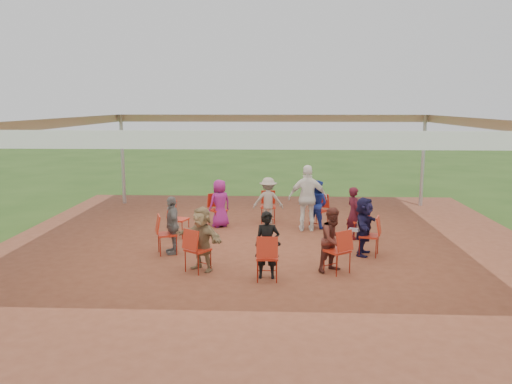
{
  "coord_description": "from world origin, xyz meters",
  "views": [
    {
      "loc": [
        0.22,
        -11.52,
        3.33
      ],
      "look_at": [
        -0.29,
        0.3,
        1.25
      ],
      "focal_mm": 35.0,
      "sensor_mm": 36.0,
      "label": 1
    }
  ],
  "objects_px": {
    "chair_6": "(167,235)",
    "chair_4": "(218,210)",
    "chair_1": "(358,221)",
    "person_seated_5": "(172,225)",
    "chair_5": "(179,220)",
    "cable_coil": "(274,244)",
    "chair_7": "(198,250)",
    "chair_2": "(319,211)",
    "person_seated_2": "(317,204)",
    "chair_3": "(268,207)",
    "chair_9": "(337,251)",
    "standing_person": "(308,198)",
    "person_seated_6": "(202,239)",
    "laptop": "(357,227)",
    "chair_0": "(369,236)",
    "person_seated_8": "(333,240)",
    "person_seated_1": "(354,213)",
    "person_seated_3": "(268,201)",
    "person_seated_7": "(267,245)",
    "person_seated_0": "(364,226)",
    "person_seated_4": "(220,203)",
    "chair_8": "(267,257)"
  },
  "relations": [
    {
      "from": "chair_6",
      "to": "chair_4",
      "type": "bearing_deg",
      "value": 144.0
    },
    {
      "from": "chair_1",
      "to": "person_seated_5",
      "type": "relative_size",
      "value": 0.69
    },
    {
      "from": "chair_5",
      "to": "cable_coil",
      "type": "bearing_deg",
      "value": 92.9
    },
    {
      "from": "chair_4",
      "to": "chair_7",
      "type": "height_order",
      "value": "same"
    },
    {
      "from": "chair_2",
      "to": "chair_6",
      "type": "xyz_separation_m",
      "value": [
        -3.61,
        -2.71,
        0.0
      ]
    },
    {
      "from": "person_seated_2",
      "to": "person_seated_5",
      "type": "bearing_deg",
      "value": 72.0
    },
    {
      "from": "chair_3",
      "to": "chair_9",
      "type": "bearing_deg",
      "value": 108.0
    },
    {
      "from": "chair_3",
      "to": "standing_person",
      "type": "bearing_deg",
      "value": 139.12
    },
    {
      "from": "person_seated_2",
      "to": "cable_coil",
      "type": "relative_size",
      "value": 3.83
    },
    {
      "from": "person_seated_6",
      "to": "laptop",
      "type": "distance_m",
      "value": 3.51
    },
    {
      "from": "chair_6",
      "to": "chair_5",
      "type": "bearing_deg",
      "value": 162.0
    },
    {
      "from": "chair_0",
      "to": "person_seated_8",
      "type": "distance_m",
      "value": 1.45
    },
    {
      "from": "chair_4",
      "to": "person_seated_5",
      "type": "height_order",
      "value": "person_seated_5"
    },
    {
      "from": "chair_6",
      "to": "person_seated_5",
      "type": "xyz_separation_m",
      "value": [
        0.11,
        0.04,
        0.21
      ]
    },
    {
      "from": "person_seated_1",
      "to": "laptop",
      "type": "height_order",
      "value": "person_seated_1"
    },
    {
      "from": "chair_7",
      "to": "person_seated_3",
      "type": "relative_size",
      "value": 0.69
    },
    {
      "from": "chair_6",
      "to": "person_seated_2",
      "type": "relative_size",
      "value": 0.69
    },
    {
      "from": "chair_3",
      "to": "person_seated_7",
      "type": "xyz_separation_m",
      "value": [
        0.07,
        -4.62,
        0.21
      ]
    },
    {
      "from": "standing_person",
      "to": "person_seated_6",
      "type": "bearing_deg",
      "value": 55.31
    },
    {
      "from": "person_seated_0",
      "to": "laptop",
      "type": "bearing_deg",
      "value": 90.0
    },
    {
      "from": "person_seated_6",
      "to": "standing_person",
      "type": "bearing_deg",
      "value": 90.08
    },
    {
      "from": "person_seated_7",
      "to": "chair_0",
      "type": "bearing_deg",
      "value": 33.95
    },
    {
      "from": "chair_0",
      "to": "chair_1",
      "type": "distance_m",
      "value": 1.47
    },
    {
      "from": "person_seated_1",
      "to": "person_seated_4",
      "type": "height_order",
      "value": "same"
    },
    {
      "from": "chair_0",
      "to": "person_seated_7",
      "type": "xyz_separation_m",
      "value": [
        -2.23,
        -1.55,
        0.21
      ]
    },
    {
      "from": "chair_3",
      "to": "laptop",
      "type": "relative_size",
      "value": 2.26
    },
    {
      "from": "chair_0",
      "to": "person_seated_3",
      "type": "distance_m",
      "value": 3.75
    },
    {
      "from": "person_seated_7",
      "to": "laptop",
      "type": "height_order",
      "value": "person_seated_7"
    },
    {
      "from": "chair_5",
      "to": "person_seated_5",
      "type": "xyz_separation_m",
      "value": [
        0.14,
        -1.43,
        0.21
      ]
    },
    {
      "from": "chair_5",
      "to": "person_seated_6",
      "type": "xyz_separation_m",
      "value": [
        0.97,
        -2.54,
        0.21
      ]
    },
    {
      "from": "person_seated_3",
      "to": "person_seated_6",
      "type": "relative_size",
      "value": 1.0
    },
    {
      "from": "person_seated_7",
      "to": "chair_8",
      "type": "bearing_deg",
      "value": -90.0
    },
    {
      "from": "chair_0",
      "to": "person_seated_6",
      "type": "bearing_deg",
      "value": 124.92
    },
    {
      "from": "chair_0",
      "to": "person_seated_0",
      "type": "distance_m",
      "value": 0.24
    },
    {
      "from": "person_seated_2",
      "to": "chair_6",
      "type": "bearing_deg",
      "value": 71.52
    },
    {
      "from": "person_seated_2",
      "to": "chair_1",
      "type": "bearing_deg",
      "value": 166.57
    },
    {
      "from": "chair_6",
      "to": "chair_8",
      "type": "relative_size",
      "value": 1.0
    },
    {
      "from": "chair_3",
      "to": "chair_9",
      "type": "distance_m",
      "value": 4.51
    },
    {
      "from": "chair_1",
      "to": "chair_9",
      "type": "xyz_separation_m",
      "value": [
        -0.82,
        -2.66,
        0.0
      ]
    },
    {
      "from": "person_seated_0",
      "to": "person_seated_4",
      "type": "xyz_separation_m",
      "value": [
        -3.5,
        2.46,
        0.0
      ]
    },
    {
      "from": "person_seated_2",
      "to": "person_seated_6",
      "type": "height_order",
      "value": "same"
    },
    {
      "from": "chair_8",
      "to": "person_seated_2",
      "type": "height_order",
      "value": "person_seated_2"
    },
    {
      "from": "person_seated_4",
      "to": "chair_1",
      "type": "bearing_deg",
      "value": 127.08
    },
    {
      "from": "cable_coil",
      "to": "laptop",
      "type": "xyz_separation_m",
      "value": [
        1.84,
        -0.7,
        0.6
      ]
    },
    {
      "from": "person_seated_2",
      "to": "person_seated_4",
      "type": "height_order",
      "value": "same"
    },
    {
      "from": "person_seated_8",
      "to": "chair_0",
      "type": "bearing_deg",
      "value": 13.43
    },
    {
      "from": "chair_9",
      "to": "person_seated_2",
      "type": "distance_m",
      "value": 3.75
    },
    {
      "from": "chair_8",
      "to": "person_seated_1",
      "type": "height_order",
      "value": "person_seated_1"
    },
    {
      "from": "chair_1",
      "to": "person_seated_2",
      "type": "distance_m",
      "value": 1.45
    },
    {
      "from": "chair_4",
      "to": "person_seated_1",
      "type": "distance_m",
      "value": 3.75
    }
  ]
}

